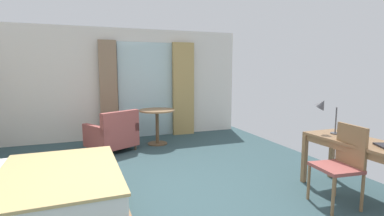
{
  "coord_description": "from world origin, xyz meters",
  "views": [
    {
      "loc": [
        -0.91,
        -3.34,
        1.59
      ],
      "look_at": [
        0.56,
        0.58,
        1.03
      ],
      "focal_mm": 27.21,
      "sensor_mm": 36.0,
      "label": 1
    }
  ],
  "objects_px": {
    "bed": "(21,195)",
    "armchair_by_window": "(113,135)",
    "writing_desk": "(364,149)",
    "desk_chair": "(342,161)",
    "desk_lamp": "(323,107)",
    "round_cafe_table": "(157,118)"
  },
  "relations": [
    {
      "from": "writing_desk",
      "to": "armchair_by_window",
      "type": "xyz_separation_m",
      "value": [
        -2.65,
        3.27,
        -0.31
      ]
    },
    {
      "from": "desk_lamp",
      "to": "armchair_by_window",
      "type": "distance_m",
      "value": 3.79
    },
    {
      "from": "desk_chair",
      "to": "round_cafe_table",
      "type": "bearing_deg",
      "value": 110.94
    },
    {
      "from": "desk_lamp",
      "to": "round_cafe_table",
      "type": "height_order",
      "value": "desk_lamp"
    },
    {
      "from": "writing_desk",
      "to": "bed",
      "type": "bearing_deg",
      "value": 166.08
    },
    {
      "from": "armchair_by_window",
      "to": "desk_chair",
      "type": "bearing_deg",
      "value": -55.19
    },
    {
      "from": "writing_desk",
      "to": "desk_chair",
      "type": "bearing_deg",
      "value": -176.9
    },
    {
      "from": "bed",
      "to": "round_cafe_table",
      "type": "distance_m",
      "value": 3.33
    },
    {
      "from": "desk_chair",
      "to": "desk_lamp",
      "type": "distance_m",
      "value": 0.85
    },
    {
      "from": "writing_desk",
      "to": "armchair_by_window",
      "type": "distance_m",
      "value": 4.22
    },
    {
      "from": "writing_desk",
      "to": "round_cafe_table",
      "type": "relative_size",
      "value": 1.94
    },
    {
      "from": "desk_lamp",
      "to": "armchair_by_window",
      "type": "xyz_separation_m",
      "value": [
        -2.55,
        2.7,
        -0.76
      ]
    },
    {
      "from": "bed",
      "to": "desk_chair",
      "type": "xyz_separation_m",
      "value": [
        3.47,
        -0.97,
        0.28
      ]
    },
    {
      "from": "bed",
      "to": "desk_chair",
      "type": "height_order",
      "value": "desk_chair"
    },
    {
      "from": "writing_desk",
      "to": "round_cafe_table",
      "type": "distance_m",
      "value": 3.89
    },
    {
      "from": "bed",
      "to": "writing_desk",
      "type": "xyz_separation_m",
      "value": [
        3.83,
        -0.95,
        0.38
      ]
    },
    {
      "from": "bed",
      "to": "armchair_by_window",
      "type": "xyz_separation_m",
      "value": [
        1.18,
        2.32,
        0.07
      ]
    },
    {
      "from": "bed",
      "to": "desk_chair",
      "type": "relative_size",
      "value": 2.12
    },
    {
      "from": "bed",
      "to": "round_cafe_table",
      "type": "xyz_separation_m",
      "value": [
        2.12,
        2.55,
        0.3
      ]
    },
    {
      "from": "desk_lamp",
      "to": "desk_chair",
      "type": "bearing_deg",
      "value": -113.89
    },
    {
      "from": "desk_lamp",
      "to": "writing_desk",
      "type": "bearing_deg",
      "value": -80.04
    },
    {
      "from": "desk_lamp",
      "to": "round_cafe_table",
      "type": "bearing_deg",
      "value": 118.77
    }
  ]
}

